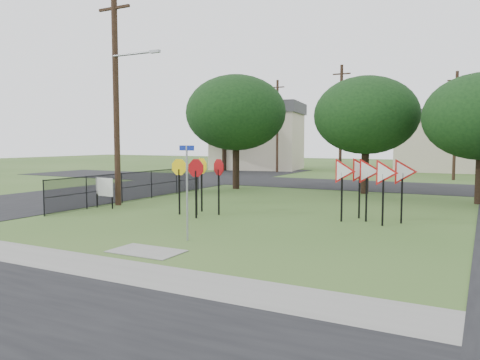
% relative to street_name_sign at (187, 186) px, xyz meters
% --- Properties ---
extents(ground, '(140.00, 140.00, 0.00)m').
position_rel_street_name_sign_xyz_m(ground, '(-0.17, 0.64, -1.68)').
color(ground, '#355921').
extents(sidewalk, '(30.00, 1.60, 0.02)m').
position_rel_street_name_sign_xyz_m(sidewalk, '(-0.17, -3.56, -1.67)').
color(sidewalk, gray).
rests_on(sidewalk, ground).
extents(planting_strip, '(30.00, 0.80, 0.02)m').
position_rel_street_name_sign_xyz_m(planting_strip, '(-0.17, -4.76, -1.67)').
color(planting_strip, '#355921').
rests_on(planting_strip, ground).
extents(street_left, '(8.00, 50.00, 0.02)m').
position_rel_street_name_sign_xyz_m(street_left, '(-12.17, 10.64, -1.67)').
color(street_left, black).
rests_on(street_left, ground).
extents(street_far, '(60.00, 8.00, 0.02)m').
position_rel_street_name_sign_xyz_m(street_far, '(-0.17, 20.64, -1.67)').
color(street_far, black).
rests_on(street_far, ground).
extents(curb_pad, '(2.00, 1.20, 0.02)m').
position_rel_street_name_sign_xyz_m(curb_pad, '(-0.17, -1.76, -1.67)').
color(curb_pad, gray).
rests_on(curb_pad, ground).
extents(street_name_sign, '(0.60, 0.12, 2.92)m').
position_rel_street_name_sign_xyz_m(street_name_sign, '(0.00, 0.00, 0.00)').
color(street_name_sign, '#909398').
rests_on(street_name_sign, ground).
extents(stop_sign_cluster, '(2.20, 1.79, 2.34)m').
position_rel_street_name_sign_xyz_m(stop_sign_cluster, '(-2.46, 4.44, 0.07)').
color(stop_sign_cluster, black).
rests_on(stop_sign_cluster, ground).
extents(yield_sign_cluster, '(3.12, 1.62, 2.47)m').
position_rel_street_name_sign_xyz_m(yield_sign_cluster, '(4.24, 5.95, 0.13)').
color(yield_sign_cluster, black).
rests_on(yield_sign_cluster, ground).
extents(info_board, '(1.11, 0.16, 1.39)m').
position_rel_street_name_sign_xyz_m(info_board, '(-7.31, 4.07, -0.75)').
color(info_board, black).
rests_on(info_board, ground).
extents(utility_pole_main, '(3.55, 0.33, 10.00)m').
position_rel_street_name_sign_xyz_m(utility_pole_main, '(-7.40, 5.13, 3.53)').
color(utility_pole_main, '#3A261A').
rests_on(utility_pole_main, ground).
extents(far_pole_a, '(1.40, 0.24, 9.00)m').
position_rel_street_name_sign_xyz_m(far_pole_a, '(-2.17, 24.64, 2.92)').
color(far_pole_a, '#3A261A').
rests_on(far_pole_a, ground).
extents(far_pole_b, '(1.40, 0.24, 8.50)m').
position_rel_street_name_sign_xyz_m(far_pole_b, '(5.83, 28.64, 2.67)').
color(far_pole_b, '#3A261A').
rests_on(far_pole_b, ground).
extents(far_pole_c, '(1.40, 0.24, 9.00)m').
position_rel_street_name_sign_xyz_m(far_pole_c, '(-10.17, 30.64, 2.92)').
color(far_pole_c, '#3A261A').
rests_on(far_pole_c, ground).
extents(fence_run, '(0.05, 11.55, 1.50)m').
position_rel_street_name_sign_xyz_m(fence_run, '(-7.77, 6.89, -0.90)').
color(fence_run, black).
rests_on(fence_run, ground).
extents(house_left, '(10.58, 8.88, 7.20)m').
position_rel_street_name_sign_xyz_m(house_left, '(-14.17, 34.64, 1.97)').
color(house_left, beige).
rests_on(house_left, ground).
extents(house_mid, '(8.40, 8.40, 6.20)m').
position_rel_street_name_sign_xyz_m(house_mid, '(3.83, 40.64, 1.47)').
color(house_mid, beige).
rests_on(house_mid, ground).
extents(tree_near_left, '(6.40, 6.40, 7.27)m').
position_rel_street_name_sign_xyz_m(tree_near_left, '(-6.17, 14.64, 3.18)').
color(tree_near_left, black).
rests_on(tree_near_left, ground).
extents(tree_near_mid, '(6.00, 6.00, 6.80)m').
position_rel_street_name_sign_xyz_m(tree_near_mid, '(1.83, 15.64, 2.86)').
color(tree_near_mid, black).
rests_on(tree_near_mid, ground).
extents(tree_far_left, '(6.80, 6.80, 7.73)m').
position_rel_street_name_sign_xyz_m(tree_far_left, '(-16.17, 30.64, 3.49)').
color(tree_far_left, black).
rests_on(tree_far_left, ground).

